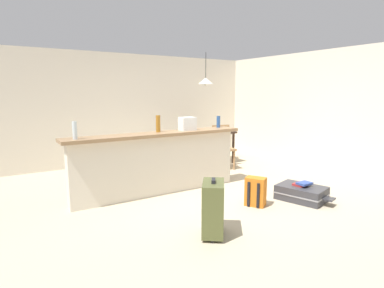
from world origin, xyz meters
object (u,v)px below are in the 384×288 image
at_px(grocery_bag, 187,124).
at_px(dining_table, 208,135).
at_px(bottle_amber, 158,124).
at_px(pendant_lamp, 206,81).
at_px(bottle_clear, 75,130).
at_px(dining_chair_near_partition, 223,145).
at_px(backpack_orange, 256,192).
at_px(suitcase_upright_olive, 213,208).
at_px(book_stack, 302,184).
at_px(bottle_blue, 218,122).
at_px(suitcase_flat_charcoal, 302,193).

height_order(grocery_bag, dining_table, grocery_bag).
relative_size(bottle_amber, pendant_lamp, 0.37).
height_order(bottle_clear, dining_chair_near_partition, bottle_clear).
xyz_separation_m(bottle_amber, pendant_lamp, (1.90, 1.40, 0.74)).
bearing_deg(grocery_bag, bottle_clear, -178.00).
height_order(dining_table, backpack_orange, dining_table).
relative_size(suitcase_upright_olive, book_stack, 2.68).
bearing_deg(bottle_clear, bottle_blue, 3.14).
xyz_separation_m(backpack_orange, book_stack, (0.77, -0.20, 0.05)).
relative_size(dining_table, dining_chair_near_partition, 1.18).
xyz_separation_m(bottle_clear, dining_chair_near_partition, (3.24, 0.91, -0.61)).
bearing_deg(bottle_clear, suitcase_upright_olive, -56.33).
relative_size(pendant_lamp, backpack_orange, 1.75).
bearing_deg(pendant_lamp, bottle_clear, -154.84).
distance_m(bottle_blue, suitcase_upright_olive, 2.43).
bearing_deg(suitcase_upright_olive, grocery_bag, 67.30).
bearing_deg(pendant_lamp, book_stack, -94.27).
bearing_deg(book_stack, bottle_blue, 106.31).
bearing_deg(grocery_bag, backpack_orange, -73.14).
xyz_separation_m(suitcase_flat_charcoal, suitcase_upright_olive, (-1.86, -0.25, 0.22)).
distance_m(grocery_bag, suitcase_flat_charcoal, 2.11).
height_order(bottle_amber, suitcase_upright_olive, bottle_amber).
height_order(dining_table, suitcase_upright_olive, dining_table).
relative_size(dining_chair_near_partition, suitcase_upright_olive, 1.39).
height_order(grocery_bag, book_stack, grocery_bag).
relative_size(bottle_amber, dining_chair_near_partition, 0.29).
distance_m(grocery_bag, suitcase_upright_olive, 2.03).
bearing_deg(suitcase_upright_olive, dining_table, 55.72).
xyz_separation_m(bottle_clear, book_stack, (2.99, -1.40, -0.87)).
relative_size(bottle_blue, dining_table, 0.19).
bearing_deg(bottle_blue, backpack_orange, -103.57).
bearing_deg(dining_table, grocery_bag, -134.96).
height_order(grocery_bag, backpack_orange, grocery_bag).
distance_m(bottle_blue, dining_table, 1.61).
bearing_deg(suitcase_upright_olive, bottle_blue, 51.58).
xyz_separation_m(dining_chair_near_partition, suitcase_flat_charcoal, (-0.27, -2.32, -0.41)).
bearing_deg(grocery_bag, dining_table, 45.04).
distance_m(bottle_amber, bottle_blue, 1.23).
bearing_deg(pendant_lamp, grocery_bag, -133.63).
xyz_separation_m(dining_table, dining_chair_near_partition, (-0.02, -0.59, -0.13)).
height_order(bottle_blue, dining_chair_near_partition, bottle_blue).
bearing_deg(bottle_blue, book_stack, -73.69).
xyz_separation_m(pendant_lamp, suitcase_flat_charcoal, (-0.23, -2.91, -1.77)).
height_order(bottle_clear, dining_table, bottle_clear).
bearing_deg(backpack_orange, grocery_bag, 106.86).
bearing_deg(bottle_blue, bottle_clear, -176.86).
xyz_separation_m(dining_table, suitcase_flat_charcoal, (-0.29, -2.91, -0.54)).
relative_size(pendant_lamp, book_stack, 2.94).
distance_m(dining_chair_near_partition, suitcase_flat_charcoal, 2.37).
bearing_deg(dining_table, suitcase_flat_charcoal, -95.69).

